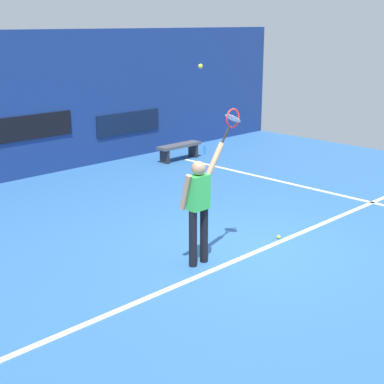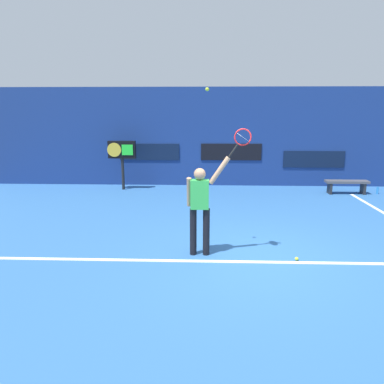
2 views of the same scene
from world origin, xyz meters
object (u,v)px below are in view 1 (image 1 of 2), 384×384
Objects in this scene: tennis_ball at (201,66)px; court_bench at (179,148)px; tennis_racket at (232,120)px; tennis_player at (199,204)px; spare_ball at (279,237)px; water_bottle at (205,150)px.

court_bench is at bearing 48.94° from tennis_ball.
tennis_racket is at bearing -7.93° from tennis_ball.
tennis_ball reaches higher than court_bench.
tennis_player reaches higher than spare_ball.
tennis_player reaches higher than water_bottle.
tennis_racket is 2.48× the size of water_bottle.
tennis_ball is (-0.63, 0.09, 0.87)m from tennis_racket.
tennis_racket reaches higher than spare_ball.
tennis_racket is at bearing -0.33° from tennis_player.
tennis_ball is 3.51m from spare_ball.
tennis_player is at bearing -131.31° from court_bench.
water_bottle is 6.99m from spare_ball.
tennis_ball is 0.28× the size of water_bottle.
tennis_racket is 8.77× the size of spare_ball.
tennis_player is 28.17× the size of tennis_ball.
court_bench is 20.59× the size of spare_ball.
water_bottle is (1.03, 0.00, -0.22)m from court_bench.
court_bench is (4.69, 5.39, -2.76)m from tennis_ball.
spare_ball is at bearing -125.24° from water_bottle.
court_bench is 5.83× the size of water_bottle.
tennis_ball is (0.11, 0.08, 2.09)m from tennis_player.
water_bottle is at bearing 47.06° from tennis_racket.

